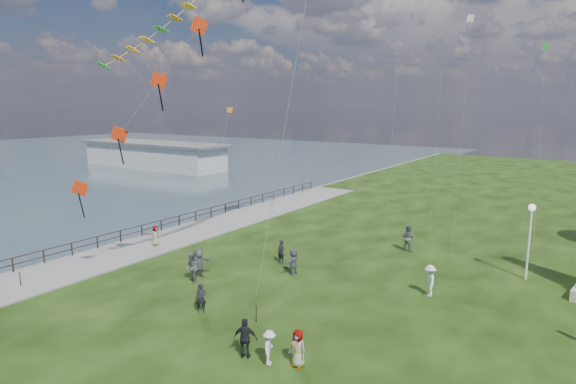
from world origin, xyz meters
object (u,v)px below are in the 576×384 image
Objects in this scene: person_10 at (155,237)px; person_11 at (293,262)px; person_1 at (192,268)px; person_7 at (408,238)px; person_8 at (430,281)px; person_5 at (199,263)px; person_2 at (269,348)px; person_3 at (245,338)px; person_4 at (298,348)px; person_0 at (201,298)px; lamppost at (530,225)px; pier_pavilion at (153,155)px; person_6 at (281,252)px.

person_10 is 0.91× the size of person_11.
person_7 is (8.34, 13.24, 0.05)m from person_1.
person_5 is at bearing -93.65° from person_8.
person_5 is (-9.38, 5.66, 0.21)m from person_2.
person_3 is 0.90× the size of person_7.
person_4 is at bearing 13.38° from person_1.
person_3 is (4.66, -2.24, 0.11)m from person_0.
person_3 reaches higher than person_2.
lamppost is 3.13× the size of person_10.
person_8 reaches higher than person_0.
person_5 reaches higher than person_2.
pier_pavilion is 17.37× the size of person_3.
person_3 is 1.11× the size of person_4.
person_1 is at bearing -55.26° from person_3.
person_10 reaches higher than person_2.
lamppost is at bearing -140.24° from person_3.
person_7 is (-0.81, 18.04, 0.24)m from person_2.
person_2 is 0.94× the size of person_4.
person_11 is (-4.16, -8.68, -0.15)m from person_7.
lamppost is 18.68m from person_3.
person_10 is at bearing 36.19° from person_7.
person_1 is at bearing -144.57° from lamppost.
person_4 is at bearing -98.69° from person_5.
pier_pavilion is 59.42m from person_7.
lamppost is at bearing 119.55° from person_8.
person_11 is at bearing -104.96° from person_10.
pier_pavilion reaches higher than person_6.
person_8 is at bearing 2.09° from person_6.
person_4 is at bearing -37.05° from person_8.
person_5 is at bearing 158.91° from person_4.
person_10 is (-7.55, 3.83, -0.17)m from person_1.
person_2 is at bearing -41.77° from person_8.
lamppost is 3.20× the size of person_2.
person_4 is at bearing -133.12° from person_10.
pier_pavilion is 63.44m from person_0.
person_8 is 1.18× the size of person_10.
person_11 is (11.73, 0.73, 0.07)m from person_10.
lamppost is 2.66× the size of person_8.
person_1 is (-16.32, -11.61, -2.44)m from lamppost.
person_6 reaches higher than person_10.
lamppost is 20.18m from person_1.
person_1 reaches higher than person_2.
person_2 is 10.96m from person_5.
person_2 is at bearing 98.13° from person_7.
person_3 is at bearing -46.88° from person_8.
person_7 is (5.96, 7.37, 0.17)m from person_6.
person_4 is (56.33, -41.25, -1.06)m from pier_pavilion.
person_3 is 17.88m from person_10.
person_7 reaches higher than person_6.
person_1 reaches higher than person_0.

